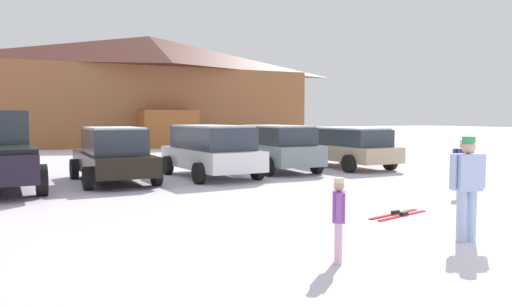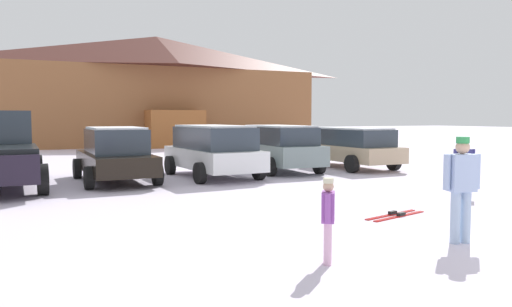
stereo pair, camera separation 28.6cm
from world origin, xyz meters
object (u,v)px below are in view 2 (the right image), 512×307
Objects in this scene: ski_lodge at (157,90)px; parked_beige_suv at (350,146)px; parked_grey_wagon at (279,146)px; skier_teen_in_navy_coat at (464,165)px; skier_adult_in_blue_parka at (462,183)px; parked_white_suv at (213,149)px; skier_child_in_purple_jacket at (328,216)px; parked_black_sedan at (115,155)px; pair_of_skis at (396,215)px.

ski_lodge reaches higher than parked_beige_suv.
parked_grey_wagon is 7.22m from skier_teen_in_navy_coat.
skier_adult_in_blue_parka is at bearing -96.47° from ski_lodge.
parked_white_suv is 7.67m from skier_teen_in_navy_coat.
skier_child_in_purple_jacket is 0.70× the size of skier_adult_in_blue_parka.
skier_adult_in_blue_parka is (3.42, -9.87, 0.11)m from parked_black_sedan.
skier_adult_in_blue_parka is (-3.79, -3.25, 0.15)m from skier_teen_in_navy_coat.
skier_teen_in_navy_coat is at bearing 19.65° from pair_of_skis.
parked_beige_suv is (5.80, 0.34, -0.06)m from parked_white_suv.
parked_black_sedan is 3.15× the size of skier_teen_in_navy_coat.
ski_lodge is 21.80m from parked_black_sedan.
ski_lodge is 31.07m from skier_child_in_purple_jacket.
parked_white_suv is 9.72m from skier_adult_in_blue_parka.
parked_beige_suv is at bearing 51.63° from skier_child_in_purple_jacket.
parked_black_sedan is at bearing 177.11° from parked_white_suv.
parked_beige_suv is at bearing 58.47° from pair_of_skis.
parked_white_suv reaches higher than parked_black_sedan.
parked_grey_wagon is at bearing -92.75° from ski_lodge.
parked_grey_wagon is 11.48m from skier_child_in_purple_jacket.
skier_adult_in_blue_parka reaches higher than parked_beige_suv.
ski_lodge is at bearing 71.45° from parked_black_sedan.
parked_black_sedan reaches higher than skier_teen_in_navy_coat.
parked_grey_wagon is 2.81× the size of pair_of_skis.
skier_teen_in_navy_coat is (7.21, -6.63, -0.04)m from parked_black_sedan.
parked_white_suv is at bearing -2.89° from parked_black_sedan.
parked_white_suv is at bearing 122.48° from skier_teen_in_navy_coat.
skier_teen_in_navy_coat is (-1.68, -6.81, -0.06)m from parked_beige_suv.
parked_white_suv is at bearing -167.27° from parked_grey_wagon.
parked_grey_wagon is 2.69× the size of skier_adult_in_blue_parka.
skier_teen_in_navy_coat is (4.12, -6.47, -0.12)m from parked_white_suv.
parked_white_suv is 0.98× the size of parked_beige_suv.
parked_beige_suv is at bearing 1.20° from parked_black_sedan.
parked_black_sedan is 0.97× the size of parked_beige_suv.
ski_lodge is 4.99× the size of parked_grey_wagon.
ski_lodge is at bearing 90.74° from skier_teen_in_navy_coat.
parked_black_sedan is 2.77× the size of pair_of_skis.
parked_white_suv is 3.19× the size of skier_teen_in_navy_coat.
skier_teen_in_navy_coat is 3.48m from pair_of_skis.
parked_black_sedan reaches higher than skier_child_in_purple_jacket.
parked_grey_wagon is at bearing 77.11° from pair_of_skis.
skier_child_in_purple_jacket is at bearing -84.57° from parked_black_sedan.
parked_black_sedan is at bearing 109.12° from skier_adult_in_blue_parka.
pair_of_skis is (-1.89, -8.25, -0.88)m from parked_grey_wagon.
parked_grey_wagon is 8.50m from pair_of_skis.
parked_white_suv is at bearing 91.94° from skier_adult_in_blue_parka.
parked_beige_suv is 2.86× the size of pair_of_skis.
ski_lodge reaches higher than parked_white_suv.
parked_black_sedan reaches higher than parked_beige_suv.
parked_beige_suv is (2.03, -20.27, -3.08)m from ski_lodge.
parked_grey_wagon is 10.64m from skier_adult_in_blue_parka.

